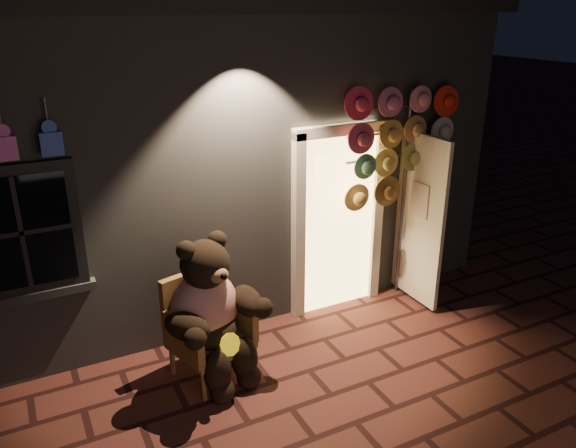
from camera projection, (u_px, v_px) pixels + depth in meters
ground at (291, 409)px, 5.04m from camera, size 60.00×60.00×0.00m
shop_building at (159, 133)px, 7.71m from camera, size 7.30×5.95×3.51m
wicker_armchair at (205, 326)px, 5.39m from camera, size 0.83×0.79×1.01m
teddy_bear at (211, 312)px, 5.22m from camera, size 1.04×0.94×1.48m
hat_rack at (399, 143)px, 6.24m from camera, size 1.44×0.22×2.54m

